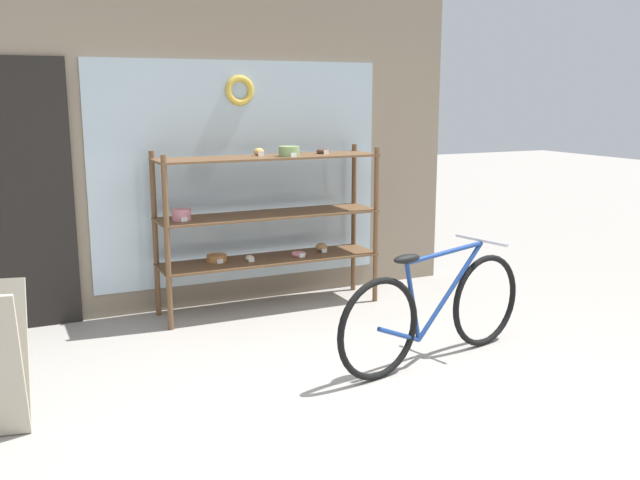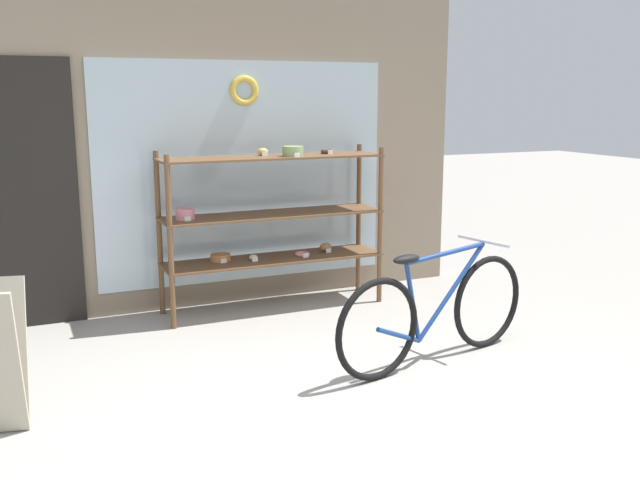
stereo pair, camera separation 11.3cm
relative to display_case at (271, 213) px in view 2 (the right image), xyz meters
The scene contains 4 objects.
ground_plane 2.45m from the display_case, 97.84° to the right, with size 30.00×30.00×0.00m, color gray.
storefront_facade 0.82m from the display_case, 135.43° to the left, with size 4.50×0.13×3.01m.
display_case is the anchor object (origin of this frame).
bicycle 1.82m from the display_case, 70.84° to the right, with size 1.70×0.53×0.81m.
Camera 2 is at (-1.72, -3.32, 1.82)m, focal length 40.00 mm.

